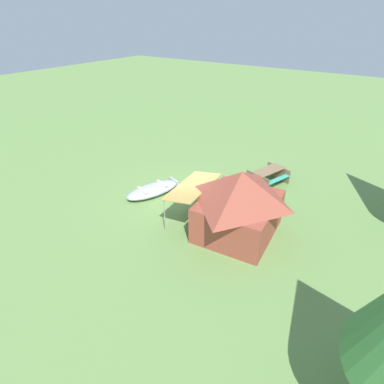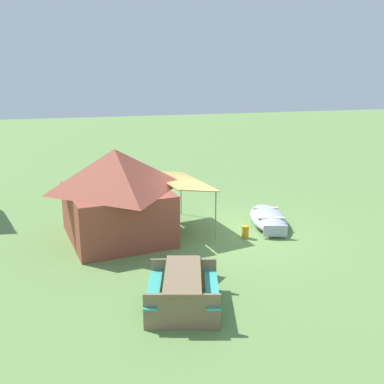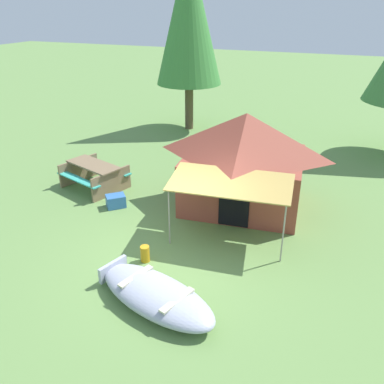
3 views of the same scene
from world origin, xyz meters
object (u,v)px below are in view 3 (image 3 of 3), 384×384
Objects in this scene: beached_rowboat at (156,295)px; canvas_cabin_tent at (244,159)px; cooler_box at (116,201)px; picnic_table at (94,173)px; fuel_can at (145,254)px; pine_tree_back_left at (189,16)px.

beached_rowboat is 4.78m from canvas_cabin_tent.
canvas_cabin_tent is at bearing 24.84° from cooler_box.
canvas_cabin_tent reaches higher than cooler_box.
picnic_table is 4.20× the size of cooler_box.
cooler_box is 1.37× the size of fuel_can.
canvas_cabin_tent is 8.60× the size of cooler_box.
pine_tree_back_left reaches higher than fuel_can.
fuel_can is (1.97, -1.99, 0.01)m from cooler_box.
canvas_cabin_tent reaches higher than beached_rowboat.
beached_rowboat is 0.66× the size of canvas_cabin_tent.
pine_tree_back_left is (-0.99, 7.74, 4.43)m from cooler_box.
fuel_can is at bearing -41.49° from picnic_table.
canvas_cabin_tent is 8.21m from pine_tree_back_left.
beached_rowboat is 12.35m from pine_tree_back_left.
cooler_box is 8.98m from pine_tree_back_left.
canvas_cabin_tent is at bearing 70.58° from fuel_can.
beached_rowboat is 5.73m from picnic_table.
picnic_table is 0.29× the size of pine_tree_back_left.
cooler_box is at bearing -34.57° from picnic_table.
cooler_box is (1.26, -0.87, -0.31)m from picnic_table.
canvas_cabin_tent is 11.74× the size of fuel_can.
canvas_cabin_tent is 4.57m from picnic_table.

